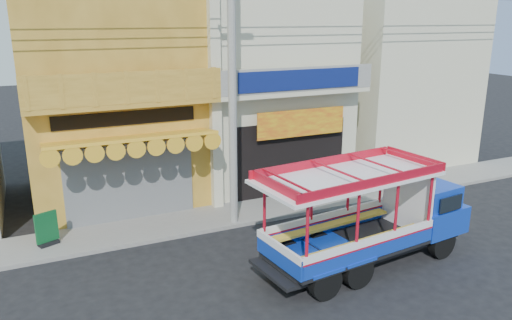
# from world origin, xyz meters

# --- Properties ---
(ground) EXTENTS (90.00, 90.00, 0.00)m
(ground) POSITION_xyz_m (0.00, 0.00, 0.00)
(ground) COLOR black
(ground) RESTS_ON ground
(sidewalk) EXTENTS (30.00, 2.00, 0.12)m
(sidewalk) POSITION_xyz_m (0.00, 4.00, 0.06)
(sidewalk) COLOR slate
(sidewalk) RESTS_ON ground
(shophouse_left) EXTENTS (6.00, 7.50, 8.24)m
(shophouse_left) POSITION_xyz_m (-4.00, 7.96, 4.11)
(shophouse_left) COLOR #A17523
(shophouse_left) RESTS_ON ground
(shophouse_right) EXTENTS (6.00, 6.75, 8.24)m
(shophouse_right) POSITION_xyz_m (2.00, 7.96, 4.11)
(shophouse_right) COLOR beige
(shophouse_right) RESTS_ON ground
(party_pilaster) EXTENTS (0.35, 0.30, 8.00)m
(party_pilaster) POSITION_xyz_m (-1.00, 4.85, 4.00)
(party_pilaster) COLOR beige
(party_pilaster) RESTS_ON ground
(filler_building_right) EXTENTS (6.00, 6.00, 7.60)m
(filler_building_right) POSITION_xyz_m (9.00, 8.00, 3.80)
(filler_building_right) COLOR beige
(filler_building_right) RESTS_ON ground
(utility_pole) EXTENTS (28.00, 0.26, 9.00)m
(utility_pole) POSITION_xyz_m (-0.85, 3.30, 5.03)
(utility_pole) COLOR gray
(utility_pole) RESTS_ON ground
(songthaew_truck) EXTENTS (6.54, 2.74, 2.96)m
(songthaew_truck) POSITION_xyz_m (1.74, -0.72, 1.43)
(songthaew_truck) COLOR black
(songthaew_truck) RESTS_ON ground
(green_sign) EXTENTS (0.65, 0.50, 1.03)m
(green_sign) POSITION_xyz_m (-6.71, 3.98, 0.55)
(green_sign) COLOR black
(green_sign) RESTS_ON sidewalk
(potted_plant_a) EXTENTS (1.13, 1.05, 1.03)m
(potted_plant_a) POSITION_xyz_m (2.29, 4.49, 0.64)
(potted_plant_a) COLOR #275117
(potted_plant_a) RESTS_ON sidewalk
(potted_plant_b) EXTENTS (0.73, 0.71, 1.04)m
(potted_plant_b) POSITION_xyz_m (3.66, 3.73, 0.64)
(potted_plant_b) COLOR #275117
(potted_plant_b) RESTS_ON sidewalk
(potted_plant_c) EXTENTS (0.55, 0.55, 0.95)m
(potted_plant_c) POSITION_xyz_m (4.91, 3.87, 0.60)
(potted_plant_c) COLOR #275117
(potted_plant_c) RESTS_ON sidewalk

